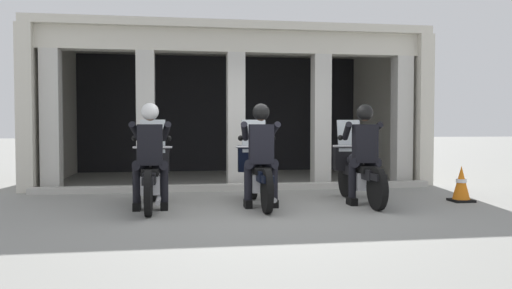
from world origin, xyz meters
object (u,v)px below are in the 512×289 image
(motorcycle_left, at_px, (152,174))
(police_officer_center, at_px, (261,146))
(motorcycle_right, at_px, (358,171))
(police_officer_left, at_px, (150,147))
(motorcycle_center, at_px, (258,173))
(police_officer_right, at_px, (364,145))
(traffic_cone_flank, at_px, (461,184))

(motorcycle_left, relative_size, police_officer_center, 1.29)
(police_officer_center, bearing_deg, motorcycle_right, 4.50)
(motorcycle_left, relative_size, police_officer_left, 1.29)
(motorcycle_center, relative_size, police_officer_right, 1.29)
(motorcycle_left, distance_m, police_officer_right, 3.34)
(motorcycle_right, bearing_deg, motorcycle_center, 179.65)
(police_officer_left, xyz_separation_m, police_officer_right, (3.30, -0.00, 0.00))
(motorcycle_center, height_order, traffic_cone_flank, motorcycle_center)
(motorcycle_center, bearing_deg, traffic_cone_flank, -9.00)
(police_officer_left, height_order, traffic_cone_flank, police_officer_left)
(police_officer_left, relative_size, traffic_cone_flank, 2.69)
(police_officer_left, bearing_deg, police_officer_center, -1.29)
(motorcycle_center, relative_size, traffic_cone_flank, 3.46)
(motorcycle_right, bearing_deg, police_officer_center, -170.63)
(motorcycle_right, distance_m, police_officer_right, 0.52)
(motorcycle_left, bearing_deg, traffic_cone_flank, -3.36)
(motorcycle_left, distance_m, police_officer_center, 1.73)
(motorcycle_center, xyz_separation_m, police_officer_right, (1.65, -0.27, 0.44))
(police_officer_left, xyz_separation_m, motorcycle_center, (1.65, 0.27, -0.44))
(police_officer_left, distance_m, traffic_cone_flank, 5.05)
(traffic_cone_flank, bearing_deg, police_officer_left, -179.20)
(police_officer_center, height_order, motorcycle_right, police_officer_center)
(police_officer_left, height_order, motorcycle_center, police_officer_left)
(police_officer_left, bearing_deg, motorcycle_center, 8.45)
(motorcycle_right, bearing_deg, police_officer_left, -175.79)
(motorcycle_center, bearing_deg, police_officer_left, -176.17)
(police_officer_right, relative_size, traffic_cone_flank, 2.69)
(motorcycle_center, bearing_deg, police_officer_right, -14.98)
(motorcycle_left, height_order, traffic_cone_flank, motorcycle_left)
(motorcycle_left, xyz_separation_m, police_officer_left, (-0.00, -0.28, 0.44))
(motorcycle_center, xyz_separation_m, police_officer_center, (-0.00, -0.28, 0.44))
(police_officer_left, height_order, police_officer_right, same)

